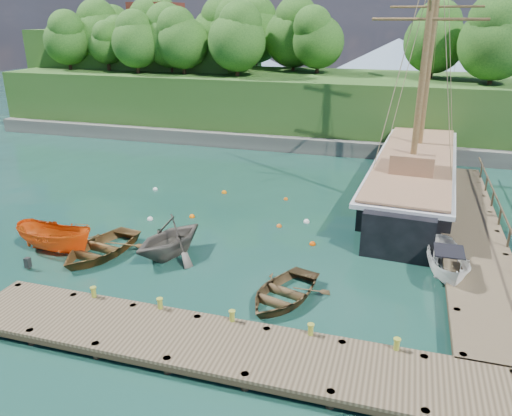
# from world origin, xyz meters

# --- Properties ---
(ground) EXTENTS (160.00, 160.00, 0.00)m
(ground) POSITION_xyz_m (0.00, 0.00, 0.00)
(ground) COLOR #14352A
(ground) RESTS_ON ground
(dock_near) EXTENTS (20.00, 3.20, 1.10)m
(dock_near) POSITION_xyz_m (2.00, -6.50, 0.43)
(dock_near) COLOR #453928
(dock_near) RESTS_ON ground
(dock_east) EXTENTS (3.20, 24.00, 1.10)m
(dock_east) POSITION_xyz_m (11.50, 7.00, 0.43)
(dock_east) COLOR #453928
(dock_east) RESTS_ON ground
(bollard_0) EXTENTS (0.26, 0.26, 0.45)m
(bollard_0) POSITION_xyz_m (-4.00, -5.10, 0.00)
(bollard_0) COLOR olive
(bollard_0) RESTS_ON ground
(bollard_1) EXTENTS (0.26, 0.26, 0.45)m
(bollard_1) POSITION_xyz_m (-1.00, -5.10, 0.00)
(bollard_1) COLOR olive
(bollard_1) RESTS_ON ground
(bollard_2) EXTENTS (0.26, 0.26, 0.45)m
(bollard_2) POSITION_xyz_m (2.00, -5.10, 0.00)
(bollard_2) COLOR olive
(bollard_2) RESTS_ON ground
(bollard_3) EXTENTS (0.26, 0.26, 0.45)m
(bollard_3) POSITION_xyz_m (5.00, -5.10, 0.00)
(bollard_3) COLOR olive
(bollard_3) RESTS_ON ground
(bollard_4) EXTENTS (0.26, 0.26, 0.45)m
(bollard_4) POSITION_xyz_m (8.00, -5.10, 0.00)
(bollard_4) COLOR olive
(bollard_4) RESTS_ON ground
(rowboat_0) EXTENTS (4.22, 5.36, 1.01)m
(rowboat_0) POSITION_xyz_m (-6.72, -0.61, 0.00)
(rowboat_0) COLOR brown
(rowboat_0) RESTS_ON ground
(rowboat_1) EXTENTS (4.90, 5.25, 2.24)m
(rowboat_1) POSITION_xyz_m (-3.29, 0.39, 0.00)
(rowboat_1) COLOR #5A534B
(rowboat_1) RESTS_ON ground
(rowboat_2) EXTENTS (4.25, 5.10, 0.91)m
(rowboat_2) POSITION_xyz_m (3.24, -2.08, 0.00)
(rowboat_2) COLOR brown
(rowboat_2) RESTS_ON ground
(motorboat_orange) EXTENTS (4.65, 2.06, 1.75)m
(motorboat_orange) POSITION_xyz_m (-9.02, -0.97, 0.00)
(motorboat_orange) COLOR #DC5310
(motorboat_orange) RESTS_ON ground
(cabin_boat_white) EXTENTS (2.18, 4.51, 1.68)m
(cabin_boat_white) POSITION_xyz_m (10.00, 1.86, 0.00)
(cabin_boat_white) COLOR silver
(cabin_boat_white) RESTS_ON ground
(schooner) EXTENTS (6.39, 27.81, 20.42)m
(schooner) POSITION_xyz_m (8.39, 13.66, 1.13)
(schooner) COLOR black
(schooner) RESTS_ON ground
(mooring_buoy_0) EXTENTS (0.36, 0.36, 0.36)m
(mooring_buoy_0) POSITION_xyz_m (-6.53, 4.35, 0.00)
(mooring_buoy_0) COLOR silver
(mooring_buoy_0) RESTS_ON ground
(mooring_buoy_1) EXTENTS (0.34, 0.34, 0.34)m
(mooring_buoy_1) POSITION_xyz_m (-4.30, 5.44, 0.00)
(mooring_buoy_1) COLOR #FB6900
(mooring_buoy_1) RESTS_ON ground
(mooring_buoy_2) EXTENTS (0.31, 0.31, 0.31)m
(mooring_buoy_2) POSITION_xyz_m (1.11, 5.55, 0.00)
(mooring_buoy_2) COLOR orange
(mooring_buoy_2) RESTS_ON ground
(mooring_buoy_3) EXTENTS (0.36, 0.36, 0.36)m
(mooring_buoy_3) POSITION_xyz_m (2.50, 6.64, 0.00)
(mooring_buoy_3) COLOR white
(mooring_buoy_3) RESTS_ON ground
(mooring_buoy_4) EXTENTS (0.35, 0.35, 0.35)m
(mooring_buoy_4) POSITION_xyz_m (-3.97, 10.18, 0.00)
(mooring_buoy_4) COLOR orange
(mooring_buoy_4) RESTS_ON ground
(mooring_buoy_5) EXTENTS (0.28, 0.28, 0.28)m
(mooring_buoy_5) POSITION_xyz_m (0.41, 10.11, 0.00)
(mooring_buoy_5) COLOR orange
(mooring_buoy_5) RESTS_ON ground
(mooring_buoy_6) EXTENTS (0.32, 0.32, 0.32)m
(mooring_buoy_6) POSITION_xyz_m (-8.85, 9.43, 0.00)
(mooring_buoy_6) COLOR white
(mooring_buoy_6) RESTS_ON ground
(mooring_buoy_7) EXTENTS (0.34, 0.34, 0.34)m
(mooring_buoy_7) POSITION_xyz_m (3.42, 3.70, 0.00)
(mooring_buoy_7) COLOR #DD4901
(mooring_buoy_7) RESTS_ON ground
(headland) EXTENTS (51.00, 19.31, 12.90)m
(headland) POSITION_xyz_m (-12.88, 31.36, 5.54)
(headland) COLOR #474744
(headland) RESTS_ON ground
(distant_ridge) EXTENTS (117.00, 40.00, 10.00)m
(distant_ridge) POSITION_xyz_m (4.30, 70.00, 4.35)
(distant_ridge) COLOR #728CA5
(distant_ridge) RESTS_ON ground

